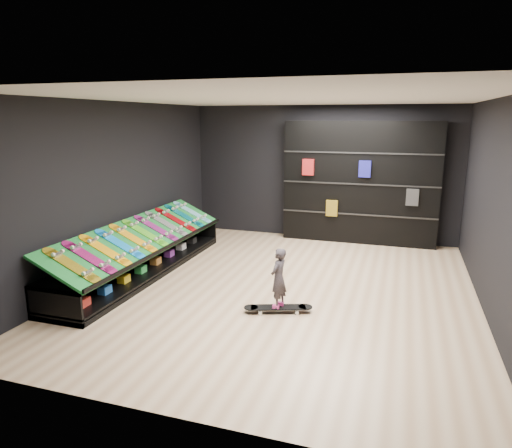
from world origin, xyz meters
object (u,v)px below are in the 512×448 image
(back_shelving, at_px, (360,183))
(child, at_px, (278,289))
(display_rack, at_px, (144,259))
(floor_skateboard, at_px, (278,310))

(back_shelving, relative_size, child, 6.40)
(display_rack, xyz_separation_m, child, (2.75, -0.93, 0.10))
(back_shelving, xyz_separation_m, child, (-0.67, -4.25, -0.98))
(display_rack, xyz_separation_m, back_shelving, (3.42, 3.32, 1.08))
(back_shelving, height_order, floor_skateboard, back_shelving)
(display_rack, relative_size, child, 8.67)
(floor_skateboard, xyz_separation_m, child, (0.00, 0.00, 0.31))
(back_shelving, relative_size, floor_skateboard, 3.39)
(display_rack, height_order, back_shelving, back_shelving)
(display_rack, bearing_deg, floor_skateboard, -18.68)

